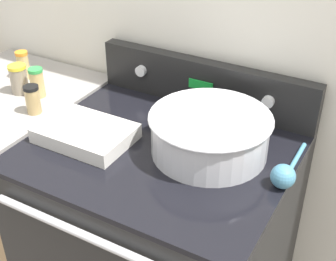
{
  "coord_description": "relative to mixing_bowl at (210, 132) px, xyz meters",
  "views": [
    {
      "loc": [
        0.61,
        -0.7,
        1.76
      ],
      "look_at": [
        0.02,
        0.36,
        1.0
      ],
      "focal_mm": 50.0,
      "sensor_mm": 36.0,
      "label": 1
    }
  ],
  "objects": [
    {
      "name": "kitchen_wall",
      "position": [
        -0.14,
        0.32,
        0.23
      ],
      "size": [
        8.0,
        0.05,
        2.5
      ],
      "color": "silver",
      "rests_on": "ground_plane"
    },
    {
      "name": "stove_range",
      "position": [
        -0.14,
        -0.05,
        -0.54
      ],
      "size": [
        0.81,
        0.71,
        0.94
      ],
      "color": "black",
      "rests_on": "ground_plane"
    },
    {
      "name": "control_panel",
      "position": [
        -0.14,
        0.26,
        0.01
      ],
      "size": [
        0.81,
        0.07,
        0.17
      ],
      "color": "black",
      "rests_on": "stove_range"
    },
    {
      "name": "side_counter",
      "position": [
        -0.84,
        -0.05,
        -0.54
      ],
      "size": [
        0.58,
        0.68,
        0.96
      ],
      "color": "tan",
      "rests_on": "ground_plane"
    },
    {
      "name": "mixing_bowl",
      "position": [
        0.0,
        0.0,
        0.0
      ],
      "size": [
        0.37,
        0.37,
        0.13
      ],
      "color": "silver",
      "rests_on": "stove_range"
    },
    {
      "name": "casserole_dish",
      "position": [
        -0.37,
        -0.13,
        -0.05
      ],
      "size": [
        0.29,
        0.2,
        0.05
      ],
      "color": "silver",
      "rests_on": "stove_range"
    },
    {
      "name": "ladle",
      "position": [
        0.25,
        -0.04,
        -0.04
      ],
      "size": [
        0.07,
        0.26,
        0.07
      ],
      "color": "teal",
      "rests_on": "stove_range"
    },
    {
      "name": "spice_jar_black_cap",
      "position": [
        -0.62,
        -0.09,
        -0.01
      ],
      "size": [
        0.05,
        0.05,
        0.1
      ],
      "color": "tan",
      "rests_on": "side_counter"
    },
    {
      "name": "spice_jar_green_cap",
      "position": [
        -0.69,
        0.01,
        -0.01
      ],
      "size": [
        0.05,
        0.05,
        0.11
      ],
      "color": "tan",
      "rests_on": "side_counter"
    },
    {
      "name": "spice_jar_yellow_cap",
      "position": [
        -0.77,
        -0.0,
        -0.01
      ],
      "size": [
        0.07,
        0.07,
        0.11
      ],
      "color": "gray",
      "rests_on": "side_counter"
    },
    {
      "name": "spice_jar_orange_cap",
      "position": [
        -0.85,
        0.1,
        -0.01
      ],
      "size": [
        0.05,
        0.05,
        0.11
      ],
      "color": "tan",
      "rests_on": "side_counter"
    }
  ]
}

